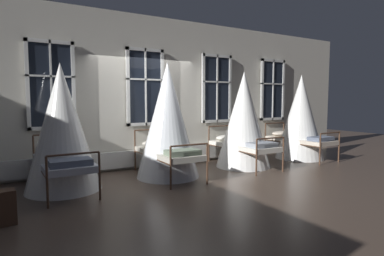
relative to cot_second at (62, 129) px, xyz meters
The scene contains 7 objects.
ground 2.24m from the cot_second, ahead, with size 24.23×24.23×0.00m, color #4C3D33.
back_wall_with_windows 2.35m from the cot_second, 29.27° to the left, with size 13.12×0.10×3.47m, color beige.
window_bank 2.20m from the cot_second, 26.52° to the left, with size 8.82×0.10×2.65m.
cot_second is the anchor object (origin of this frame).
cot_third 2.00m from the cot_second, ahead, with size 1.27×1.85×2.31m.
cot_fourth 3.97m from the cot_second, ahead, with size 1.27×1.85×2.22m.
cot_fifth 5.97m from the cot_second, ahead, with size 1.27×1.85×2.22m.
Camera 1 is at (-2.89, -5.72, 1.56)m, focal length 30.23 mm.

